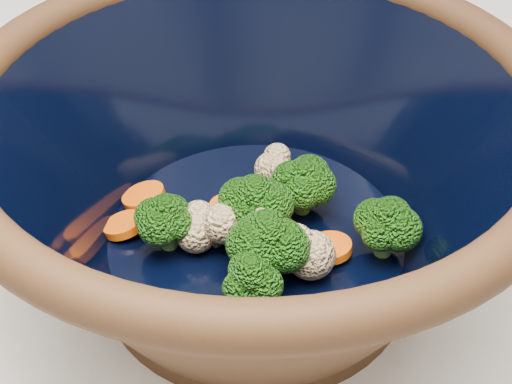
# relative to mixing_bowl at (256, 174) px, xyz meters

# --- Properties ---
(mixing_bowl) EXTENTS (0.43, 0.43, 0.16)m
(mixing_bowl) POSITION_rel_mixing_bowl_xyz_m (0.00, 0.00, 0.00)
(mixing_bowl) COLOR black
(mixing_bowl) RESTS_ON counter
(vegetable_pile) EXTENTS (0.21, 0.15, 0.05)m
(vegetable_pile) POSITION_rel_mixing_bowl_xyz_m (0.01, -0.01, -0.03)
(vegetable_pile) COLOR #608442
(vegetable_pile) RESTS_ON mixing_bowl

